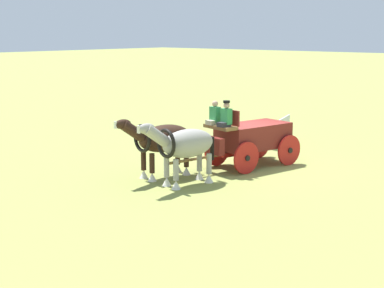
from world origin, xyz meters
TOP-DOWN VIEW (x-y plane):
  - ground_plane at (0.00, 0.00)m, footprint 220.00×220.00m
  - show_wagon at (0.19, -0.04)m, footprint 5.70×2.31m
  - draft_horse_near at (3.77, -0.09)m, footprint 2.98×1.30m
  - draft_horse_off at (3.51, -1.36)m, footprint 3.09×1.33m
  - sponsor_banner at (-4.39, -1.57)m, footprint 3.06×1.05m

SIDE VIEW (x-z plane):
  - ground_plane at x=0.00m, z-range 0.00..0.00m
  - sponsor_banner at x=-4.39m, z-range 0.00..1.10m
  - show_wagon at x=0.19m, z-range -0.19..2.41m
  - draft_horse_off at x=3.51m, z-range 0.22..2.39m
  - draft_horse_near at x=3.77m, z-range 0.23..2.42m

